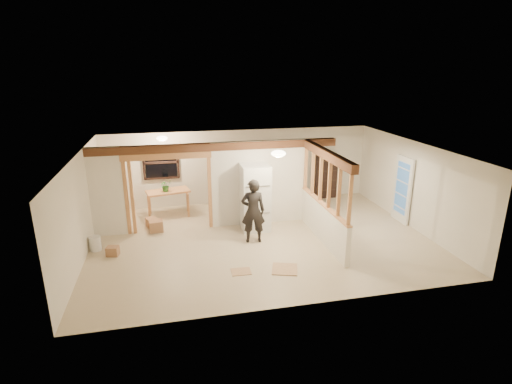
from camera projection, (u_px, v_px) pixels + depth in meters
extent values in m
cube|color=#C3AE91|center=(261.00, 239.00, 10.93)|extent=(9.00, 6.50, 0.01)
cube|color=white|center=(262.00, 149.00, 10.17)|extent=(9.00, 6.50, 0.01)
cube|color=silver|center=(240.00, 167.00, 13.58)|extent=(9.00, 0.01, 2.50)
cube|color=silver|center=(301.00, 248.00, 7.53)|extent=(9.00, 0.01, 2.50)
cube|color=silver|center=(80.00, 208.00, 9.63)|extent=(0.01, 6.50, 2.50)
cube|color=silver|center=(414.00, 185.00, 11.48)|extent=(0.01, 6.50, 2.50)
cube|color=white|center=(107.00, 192.00, 10.84)|extent=(0.90, 0.12, 2.50)
cube|color=white|center=(259.00, 183.00, 11.71)|extent=(2.80, 0.12, 2.50)
cube|color=tan|center=(169.00, 194.00, 11.22)|extent=(2.46, 0.14, 2.20)
cube|color=brown|center=(217.00, 147.00, 11.12)|extent=(7.00, 0.18, 0.22)
cube|color=brown|center=(326.00, 154.00, 10.17)|extent=(0.18, 3.30, 0.22)
cube|color=white|center=(323.00, 223.00, 10.74)|extent=(0.12, 3.20, 1.00)
cube|color=tan|center=(325.00, 181.00, 10.39)|extent=(0.14, 3.20, 1.32)
cube|color=black|center=(161.00, 162.00, 12.88)|extent=(1.12, 0.10, 1.10)
cube|color=white|center=(402.00, 190.00, 11.91)|extent=(0.12, 0.86, 2.00)
ellipsoid|color=#FFEABF|center=(278.00, 154.00, 9.78)|extent=(0.36, 0.36, 0.16)
ellipsoid|color=#FFEABF|center=(162.00, 138.00, 11.80)|extent=(0.32, 0.32, 0.14)
ellipsoid|color=#FFD88C|center=(181.00, 152.00, 11.35)|extent=(0.07, 0.07, 0.07)
cube|color=white|center=(255.00, 198.00, 11.35)|extent=(0.79, 0.76, 1.91)
imported|color=black|center=(253.00, 211.00, 10.53)|extent=(0.68, 0.49, 1.74)
cube|color=tan|center=(169.00, 203.00, 12.56)|extent=(1.41, 0.91, 0.82)
imported|color=#2C5E22|center=(166.00, 185.00, 12.31)|extent=(0.42, 0.40, 0.37)
cylinder|color=#AD0D11|center=(109.00, 213.00, 11.94)|extent=(0.52, 0.52, 0.63)
cube|color=black|center=(325.00, 176.00, 14.16)|extent=(0.79, 0.26, 1.57)
cylinder|color=silver|center=(95.00, 243.00, 10.22)|extent=(0.30, 0.30, 0.37)
cube|color=#A4724F|center=(156.00, 226.00, 11.40)|extent=(0.40, 0.36, 0.32)
cube|color=#A4724F|center=(152.00, 222.00, 11.73)|extent=(0.37, 0.37, 0.27)
cube|color=#A4724F|center=(113.00, 251.00, 9.96)|extent=(0.33, 0.29, 0.23)
cube|color=tan|center=(285.00, 269.00, 9.30)|extent=(0.73, 0.73, 0.02)
cube|color=tan|center=(241.00, 272.00, 9.20)|extent=(0.46, 0.37, 0.01)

